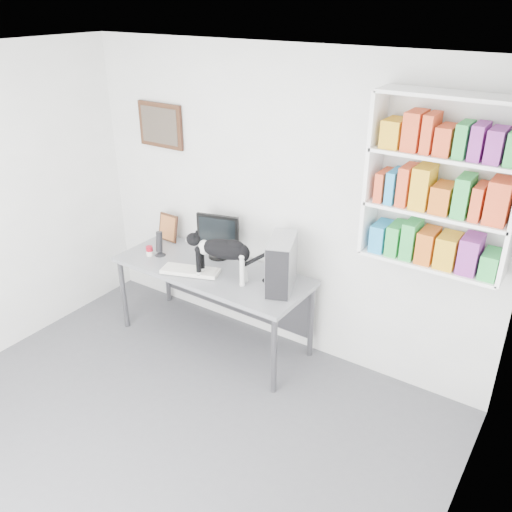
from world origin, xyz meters
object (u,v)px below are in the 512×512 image
bookshelf (441,185)px  cat (223,259)px  monitor (218,236)px  soup_can (150,251)px  desk (213,305)px  keyboard (191,271)px  speaker (159,243)px  leaning_print (168,227)px  pc_tower (281,264)px

bookshelf → cat: size_ratio=1.89×
monitor → soup_can: size_ratio=4.62×
bookshelf → desk: (-1.84, -0.26, -1.46)m
soup_can → keyboard: bearing=-5.6°
cat → desk: bearing=138.8°
speaker → leaning_print: bearing=101.6°
bookshelf → cat: 1.88m
bookshelf → leaning_print: (-2.59, 0.01, -0.93)m
monitor → leaning_print: size_ratio=1.54×
monitor → pc_tower: pc_tower is taller
leaning_print → cat: 1.04m
keyboard → pc_tower: (0.81, 0.22, 0.21)m
leaning_print → speaker: bearing=-59.9°
pc_tower → speaker: bearing=163.3°
desk → pc_tower: pc_tower is taller
leaning_print → cat: size_ratio=0.43×
keyboard → pc_tower: size_ratio=1.14×
desk → speaker: 0.78m
keyboard → soup_can: soup_can is taller
leaning_print → desk: bearing=-17.4°
monitor → pc_tower: 0.81m
pc_tower → monitor: bearing=146.3°
speaker → soup_can: 0.13m
bookshelf → keyboard: size_ratio=2.41×
monitor → speaker: (-0.49, -0.28, -0.09)m
bookshelf → speaker: bearing=-172.9°
keyboard → pc_tower: pc_tower is taller
desk → pc_tower: (0.70, 0.06, 0.61)m
keyboard → speaker: speaker is taller
desk → speaker: size_ratio=7.48×
bookshelf → monitor: 2.12m
speaker → soup_can: (-0.08, -0.06, -0.08)m
bookshelf → monitor: bearing=-179.2°
bookshelf → pc_tower: bookshelf is taller
desk → monitor: (-0.09, 0.23, 0.61)m
leaning_print → cat: cat is taller
cat → speaker: bearing=161.2°
desk → bookshelf: bearing=8.8°
speaker → cat: bearing=-21.0°
desk → soup_can: (-0.66, -0.11, 0.43)m
bookshelf → cat: bearing=-167.2°
soup_can → pc_tower: bearing=7.0°
keyboard → cat: (0.33, 0.05, 0.18)m
pc_tower → leaning_print: 1.47m
monitor → leaning_print: (-0.66, 0.03, -0.08)m
desk → soup_can: bearing=-169.8°
bookshelf → keyboard: 2.26m
monitor → keyboard: bearing=-107.3°
bookshelf → keyboard: (-1.96, -0.42, -1.05)m
desk → cat: cat is taller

